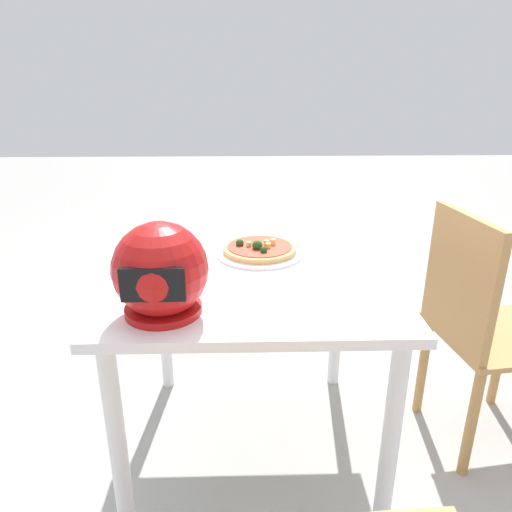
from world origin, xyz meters
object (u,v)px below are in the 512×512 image
(dining_table, at_px, (252,296))
(motorcycle_helmet, at_px, (161,271))
(chair_side, at_px, (478,321))
(pizza, at_px, (259,248))

(dining_table, distance_m, motorcycle_helmet, 0.44)
(dining_table, height_order, chair_side, chair_side)
(pizza, height_order, motorcycle_helmet, motorcycle_helmet)
(motorcycle_helmet, distance_m, chair_side, 1.14)
(dining_table, relative_size, pizza, 3.51)
(dining_table, xyz_separation_m, motorcycle_helmet, (0.24, 0.30, 0.22))
(pizza, bearing_deg, motorcycle_helmet, 57.86)
(pizza, xyz_separation_m, chair_side, (-0.77, 0.10, -0.24))
(pizza, bearing_deg, chair_side, 172.48)
(dining_table, height_order, pizza, pizza)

